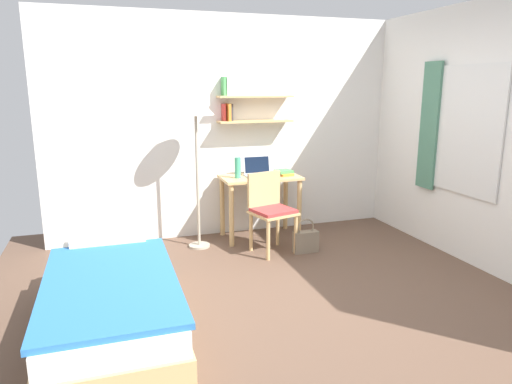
{
  "coord_description": "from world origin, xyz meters",
  "views": [
    {
      "loc": [
        -1.48,
        -3.37,
        1.79
      ],
      "look_at": [
        -0.21,
        0.51,
        0.85
      ],
      "focal_mm": 32.49,
      "sensor_mm": 36.0,
      "label": 1
    }
  ],
  "objects": [
    {
      "name": "desk",
      "position": [
        0.23,
        1.7,
        0.59
      ],
      "size": [
        0.92,
        0.53,
        0.75
      ],
      "color": "tan",
      "rests_on": "ground_plane"
    },
    {
      "name": "bed",
      "position": [
        -1.51,
        -0.09,
        0.24
      ],
      "size": [
        0.9,
        1.93,
        0.54
      ],
      "color": "tan",
      "rests_on": "ground_plane"
    },
    {
      "name": "handbag",
      "position": [
        0.54,
        1.05,
        0.13
      ],
      "size": [
        0.27,
        0.11,
        0.38
      ],
      "color": "gray",
      "rests_on": "ground_plane"
    },
    {
      "name": "book_stack",
      "position": [
        0.52,
        1.68,
        0.78
      ],
      "size": [
        0.2,
        0.24,
        0.06
      ],
      "color": "orange",
      "rests_on": "desk"
    },
    {
      "name": "water_bottle",
      "position": [
        -0.05,
        1.67,
        0.87
      ],
      "size": [
        0.07,
        0.07,
        0.24
      ],
      "primitive_type": "cylinder",
      "color": "#42A87F",
      "rests_on": "desk"
    },
    {
      "name": "wall_right",
      "position": [
        2.02,
        0.04,
        1.3
      ],
      "size": [
        0.1,
        4.4,
        2.6
      ],
      "color": "white",
      "rests_on": "ground_plane"
    },
    {
      "name": "standing_lamp",
      "position": [
        -0.54,
        1.58,
        1.51
      ],
      "size": [
        0.4,
        0.4,
        1.71
      ],
      "color": "#B2A893",
      "rests_on": "ground_plane"
    },
    {
      "name": "wall_back",
      "position": [
        0.0,
        2.02,
        1.31
      ],
      "size": [
        4.4,
        0.27,
        2.6
      ],
      "color": "white",
      "rests_on": "ground_plane"
    },
    {
      "name": "ground_plane",
      "position": [
        0.0,
        0.0,
        0.0
      ],
      "size": [
        5.28,
        5.28,
        0.0
      ],
      "primitive_type": "plane",
      "color": "brown"
    },
    {
      "name": "laptop",
      "position": [
        0.22,
        1.76,
        0.81
      ],
      "size": [
        0.34,
        0.24,
        0.23
      ],
      "color": "#B7BABF",
      "rests_on": "desk"
    },
    {
      "name": "desk_chair",
      "position": [
        0.18,
        1.21,
        0.49
      ],
      "size": [
        0.52,
        0.5,
        0.87
      ],
      "color": "tan",
      "rests_on": "ground_plane"
    }
  ]
}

